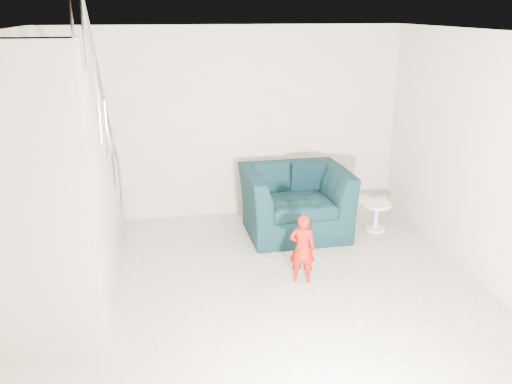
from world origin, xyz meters
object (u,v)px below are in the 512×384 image
at_px(side_table, 376,212).
at_px(staircase, 55,216).
at_px(armchair, 295,201).
at_px(toddler, 302,248).

relative_size(side_table, staircase, 0.11).
height_order(side_table, staircase, staircase).
distance_m(armchair, toddler, 1.40).
bearing_deg(side_table, toddler, -137.75).
distance_m(side_table, staircase, 4.16).
bearing_deg(armchair, staircase, -155.84).
height_order(toddler, side_table, toddler).
distance_m(toddler, staircase, 2.60).
relative_size(armchair, toddler, 1.72).
height_order(toddler, staircase, staircase).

